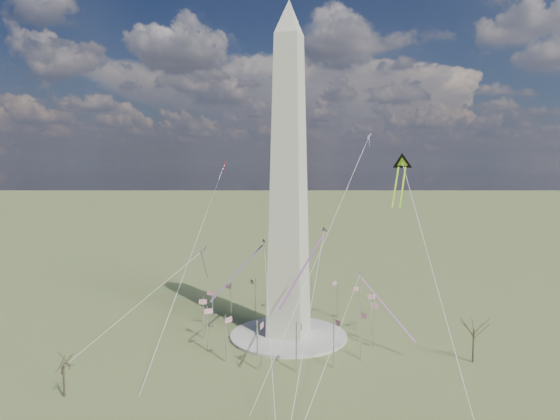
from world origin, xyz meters
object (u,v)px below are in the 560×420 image
(kite_delta_black, at_px, (402,166))
(person_west, at_px, (62,370))
(washington_monument, at_px, (289,181))
(tree_near, at_px, (474,327))

(kite_delta_black, bearing_deg, person_west, 31.02)
(washington_monument, xyz_separation_m, person_west, (-45.94, -44.73, -47.16))
(tree_near, bearing_deg, person_west, -156.95)
(tree_near, bearing_deg, kite_delta_black, 163.18)
(person_west, xyz_separation_m, kite_delta_black, (78.65, 48.26, 51.82))
(washington_monument, height_order, kite_delta_black, washington_monument)
(person_west, bearing_deg, kite_delta_black, -112.78)
(person_west, relative_size, kite_delta_black, 0.09)
(person_west, bearing_deg, washington_monument, -100.09)
(washington_monument, height_order, person_west, washington_monument)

